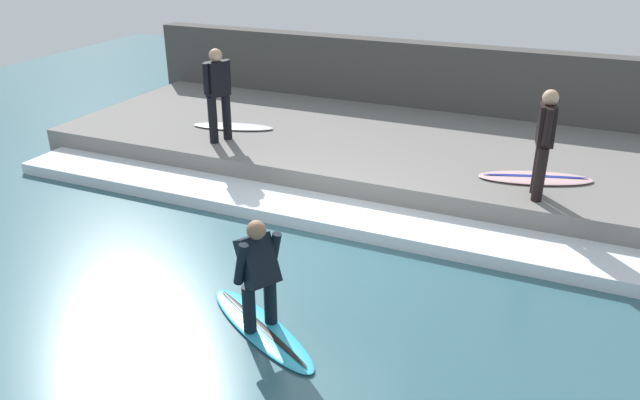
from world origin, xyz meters
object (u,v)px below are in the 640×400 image
Objects in this scene: surfer_riding at (258,270)px; surfboard_waiting_far at (535,178)px; surfboard_waiting_near at (233,126)px; surfer_waiting_far at (544,138)px; surfboard_riding at (261,328)px; surfer_waiting_near at (218,90)px.

surfer_riding reaches higher than surfboard_waiting_far.
surfer_riding is 6.06m from surfboard_waiting_near.
surfer_waiting_far is at bearing -32.26° from surfer_riding.
surfboard_riding is 5.51m from surfer_waiting_near.
surfboard_riding is 4.90m from surfer_waiting_far.
surfboard_riding is 1.46× the size of surfer_riding.
surfer_waiting_far reaches higher than surfboard_waiting_near.
surfboard_waiting_near is at bearing 33.74° from surfer_riding.
surfer_waiting_far is (-0.30, -5.68, -0.04)m from surfer_waiting_near.
surfboard_waiting_far is at bearing -27.56° from surfboard_riding.
surfer_waiting_far is (-1.06, -5.87, 0.88)m from surfboard_waiting_near.
surfboard_waiting_near is 0.90× the size of surfboard_waiting_far.
surfboard_waiting_far is (-0.38, -5.80, 0.00)m from surfboard_waiting_near.
surfer_waiting_near reaches higher than surfboard_riding.
surfboard_waiting_near is 5.81m from surfboard_waiting_far.
surfer_waiting_far is 1.12m from surfboard_waiting_far.
surfer_riding is at bearing 180.00° from surfboard_riding.
surfer_waiting_far reaches higher than surfboard_riding.
surfboard_waiting_far reaches higher than surfboard_riding.
surfer_riding is at bearing -146.26° from surfboard_waiting_near.
surfboard_riding is 1.20× the size of surfer_waiting_far.
surfboard_waiting_far is (4.66, -2.43, -0.26)m from surfer_riding.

